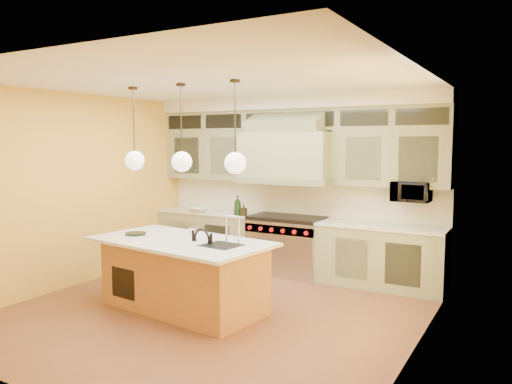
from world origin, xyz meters
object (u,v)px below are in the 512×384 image
Objects in this scene: counter_stool at (194,268)px; microwave at (411,192)px; kitchen_island at (184,273)px; range at (287,245)px.

microwave is at bearing 61.93° from counter_stool.
kitchen_island is 2.25× the size of counter_stool.
microwave reaches higher than range.
kitchen_island is 3.46m from microwave.
counter_stool is at bearing -23.20° from kitchen_island.
microwave is (1.95, 0.11, 0.96)m from range.
range is at bearing 86.75° from kitchen_island.
microwave is (2.34, 2.35, 0.98)m from kitchen_island.
range is at bearing -176.88° from microwave.
kitchen_island is at bearing 160.97° from counter_stool.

